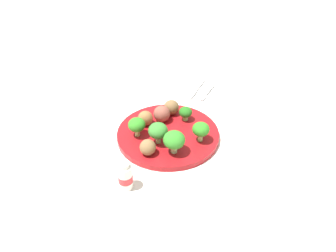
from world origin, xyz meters
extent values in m
plane|color=silver|center=(0.00, 0.00, 0.00)|extent=(4.00, 4.00, 0.00)
cylinder|color=maroon|center=(0.00, 0.00, 0.01)|extent=(0.28, 0.28, 0.02)
cylinder|color=#AAC274|center=(0.05, -0.06, 0.02)|extent=(0.01, 0.01, 0.02)
ellipsoid|color=#2E8322|center=(0.05, -0.06, 0.05)|extent=(0.05, 0.05, 0.04)
cylinder|color=#8EBA6F|center=(0.05, 0.00, 0.03)|extent=(0.01, 0.01, 0.02)
ellipsoid|color=#357B2E|center=(0.05, 0.00, 0.05)|extent=(0.05, 0.05, 0.04)
cylinder|color=#9DBC7E|center=(0.07, 0.05, 0.03)|extent=(0.02, 0.02, 0.02)
ellipsoid|color=#308126|center=(0.07, 0.05, 0.06)|extent=(0.05, 0.05, 0.04)
cylinder|color=#8DCE70|center=(-0.07, 0.02, 0.02)|extent=(0.02, 0.02, 0.01)
ellipsoid|color=#22651B|center=(-0.07, 0.02, 0.04)|extent=(0.04, 0.04, 0.03)
cylinder|color=#9ECC74|center=(-0.01, 0.09, 0.03)|extent=(0.01, 0.01, 0.02)
ellipsoid|color=#2F8322|center=(-0.01, 0.09, 0.05)|extent=(0.04, 0.04, 0.04)
sphere|color=brown|center=(0.00, -0.07, 0.04)|extent=(0.04, 0.04, 0.04)
sphere|color=brown|center=(0.10, 0.00, 0.04)|extent=(0.04, 0.04, 0.04)
sphere|color=brown|center=(-0.08, -0.03, 0.04)|extent=(0.04, 0.04, 0.04)
sphere|color=brown|center=(-0.04, -0.04, 0.04)|extent=(0.05, 0.05, 0.05)
cube|color=white|center=(-0.27, -0.02, 0.00)|extent=(0.17, 0.12, 0.01)
cube|color=silver|center=(-0.28, 0.00, 0.01)|extent=(0.09, 0.01, 0.01)
cube|color=silver|center=(-0.22, 0.00, 0.01)|extent=(0.03, 0.02, 0.01)
cube|color=silver|center=(-0.30, -0.04, 0.01)|extent=(0.09, 0.02, 0.01)
cube|color=silver|center=(-0.22, -0.04, 0.01)|extent=(0.06, 0.02, 0.01)
cylinder|color=white|center=(0.21, 0.01, 0.03)|extent=(0.03, 0.03, 0.06)
cylinder|color=red|center=(0.21, 0.01, 0.03)|extent=(0.03, 0.03, 0.02)
cylinder|color=silver|center=(0.21, 0.01, 0.07)|extent=(0.02, 0.02, 0.01)
camera|label=1|loc=(0.61, 0.34, 0.55)|focal=34.15mm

